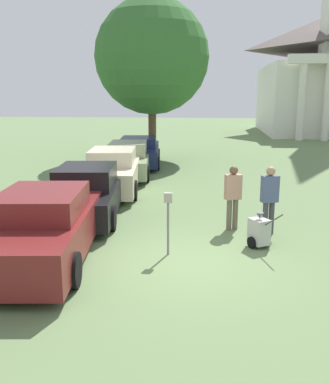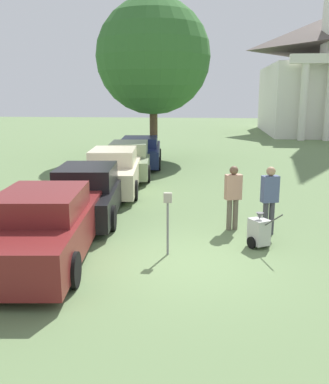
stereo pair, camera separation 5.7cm
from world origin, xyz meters
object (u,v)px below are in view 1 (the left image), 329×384
parked_car_cream (113,171)px  parking_meter (168,212)px  church (321,67)px  parked_car_maroon (46,225)px  parked_car_navy (139,152)px  person_supervisor (269,196)px  parked_car_black (88,193)px  equipment_cart (259,231)px  person_worker (233,194)px  parked_car_sage (129,160)px

parked_car_cream → parking_meter: bearing=-73.7°
parking_meter → church: bearing=71.7°
parked_car_maroon → parked_car_cream: size_ratio=1.01×
parked_car_navy → person_supervisor: bearing=-70.9°
parked_car_black → person_supervisor: 5.25m
parking_meter → equipment_cart: parking_meter is taller
person_worker → equipment_cart: (0.56, -1.32, -0.59)m
parked_car_maroon → person_worker: size_ratio=3.18×
parked_car_black → parked_car_maroon: bearing=-96.3°
parked_car_navy → church: size_ratio=0.21×
parked_car_black → person_worker: (4.18, -0.96, 0.29)m
parked_car_maroon → parked_car_black: 3.35m
parked_car_black → parked_car_sage: size_ratio=0.97×
parked_car_cream → parked_car_sage: parked_car_cream is taller
parked_car_maroon → equipment_cart: parked_car_maroon is taller
parked_car_maroon → parking_meter: 2.71m
parked_car_black → parking_meter: size_ratio=3.61×
parked_car_black → parked_car_sage: (0.00, 6.54, 0.01)m
parked_car_black → equipment_cart: parked_car_black is taller
parking_meter → church: 34.92m
person_supervisor → church: 32.60m
church → person_supervisor: bearing=-105.2°
parked_car_cream → parked_car_navy: bearing=83.7°
person_worker → parked_car_navy: bearing=-85.3°
person_supervisor → person_worker: bearing=-36.6°
parked_car_cream → parked_car_navy: 5.99m
parked_car_black → church: size_ratio=0.20×
parked_car_maroon → equipment_cart: 4.88m
parked_car_navy → person_worker: (4.19, -10.39, 0.30)m
parking_meter → person_supervisor: (2.42, 1.72, 0.02)m
parked_car_cream → parked_car_sage: 3.09m
parked_car_navy → person_supervisor: (5.09, -10.69, 0.33)m
parked_car_black → parked_car_cream: size_ratio=0.95×
church → parked_car_cream: bearing=-117.2°
parking_meter → person_supervisor: person_supervisor is taller
person_worker → person_supervisor: size_ratio=0.97×
parked_car_sage → parked_car_black: bearing=-96.3°
parked_car_maroon → person_supervisor: person_supervisor is taller
parked_car_navy → parking_meter: size_ratio=3.79×
person_supervisor → parked_car_cream: bearing=-60.9°
parked_car_maroon → church: size_ratio=0.21×
parked_car_sage → parked_car_navy: bearing=83.7°
parked_car_maroon → church: church is taller
parked_car_maroon → person_worker: (4.18, 2.39, 0.26)m
person_worker → person_supervisor: bearing=144.4°
parked_car_maroon → equipment_cart: (4.75, 1.07, -0.33)m
parked_car_cream → church: church is taller
parked_car_navy → parked_car_maroon: bearing=-96.3°
parked_car_cream → church: (13.53, 26.39, 5.24)m
parked_car_navy → person_worker: person_worker is taller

